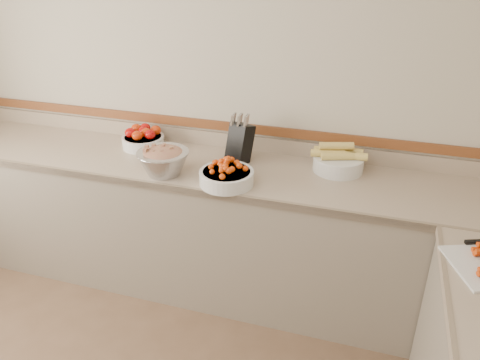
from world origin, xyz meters
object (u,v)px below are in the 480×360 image
(cherry_tomato_bowl, at_px, (226,175))
(corn_bowl, at_px, (338,160))
(knife_block, at_px, (240,142))
(rhubarb_bowl, at_px, (163,160))
(tomato_bowl, at_px, (143,138))

(cherry_tomato_bowl, relative_size, corn_bowl, 0.93)
(knife_block, xyz_separation_m, rhubarb_bowl, (-0.37, -0.31, -0.04))
(tomato_bowl, distance_m, rhubarb_bowl, 0.47)
(tomato_bowl, xyz_separation_m, cherry_tomato_bowl, (0.71, -0.36, -0.01))
(tomato_bowl, distance_m, corn_bowl, 1.29)
(knife_block, xyz_separation_m, corn_bowl, (0.60, 0.04, -0.06))
(knife_block, distance_m, cherry_tomato_bowl, 0.34)
(cherry_tomato_bowl, bearing_deg, corn_bowl, 32.63)
(tomato_bowl, height_order, rhubarb_bowl, rhubarb_bowl)
(knife_block, relative_size, corn_bowl, 0.94)
(corn_bowl, bearing_deg, cherry_tomato_bowl, -147.37)
(tomato_bowl, height_order, corn_bowl, corn_bowl)
(tomato_bowl, xyz_separation_m, rhubarb_bowl, (0.32, -0.34, 0.03))
(knife_block, bearing_deg, cherry_tomato_bowl, -85.95)
(rhubarb_bowl, bearing_deg, cherry_tomato_bowl, -1.98)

